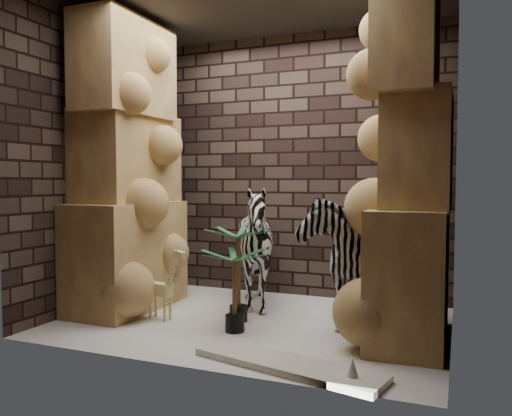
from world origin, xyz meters
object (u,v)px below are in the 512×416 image
at_px(surfboard, 287,364).
at_px(palm_back, 235,290).
at_px(zebra_right, 339,247).
at_px(giraffe_toy, 160,281).
at_px(palm_front, 238,274).
at_px(zebra_left, 256,254).

bearing_deg(surfboard, palm_back, 150.18).
distance_m(zebra_right, surfboard, 1.45).
bearing_deg(giraffe_toy, palm_back, 4.89).
bearing_deg(palm_front, surfboard, -50.04).
distance_m(zebra_left, palm_front, 0.48).
height_order(giraffe_toy, surfboard, giraffe_toy).
bearing_deg(palm_back, zebra_left, 98.59).
bearing_deg(zebra_left, surfboard, -41.73).
distance_m(zebra_right, zebra_left, 0.93).
bearing_deg(zebra_left, zebra_right, 8.60).
xyz_separation_m(zebra_left, palm_front, (0.01, -0.47, -0.12)).
xyz_separation_m(zebra_left, palm_back, (0.12, -0.79, -0.21)).
xyz_separation_m(zebra_right, palm_back, (-0.78, -0.63, -0.34)).
bearing_deg(palm_front, giraffe_toy, -163.43).
distance_m(zebra_left, palm_back, 0.82).
height_order(zebra_right, palm_back, zebra_right).
relative_size(zebra_left, palm_front, 1.40).
bearing_deg(palm_front, zebra_left, 91.38).
height_order(palm_front, palm_back, palm_front).
relative_size(zebra_left, surfboard, 0.89).
distance_m(zebra_left, surfboard, 1.74).
bearing_deg(palm_back, giraffe_toy, 173.00).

